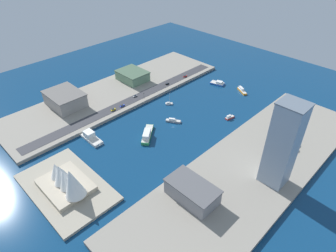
% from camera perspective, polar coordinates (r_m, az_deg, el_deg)
% --- Properties ---
extents(ground_plane, '(440.00, 440.00, 0.00)m').
position_cam_1_polar(ground_plane, '(261.56, 1.02, 0.20)').
color(ground_plane, navy).
extents(quay_west, '(70.00, 240.00, 2.92)m').
position_cam_1_polar(quay_west, '(225.38, 16.05, -7.93)').
color(quay_west, gray).
rests_on(quay_west, ground_plane).
extents(quay_east, '(70.00, 240.00, 2.92)m').
position_cam_1_polar(quay_east, '(313.24, -9.69, 6.46)').
color(quay_east, gray).
rests_on(quay_east, ground_plane).
extents(peninsula_point, '(71.25, 43.32, 2.00)m').
position_cam_1_polar(peninsula_point, '(215.99, -19.16, -11.21)').
color(peninsula_point, '#A89E89').
rests_on(peninsula_point, ground_plane).
extents(road_strip, '(11.65, 228.00, 0.15)m').
position_cam_1_polar(road_strip, '(295.46, -6.90, 5.16)').
color(road_strip, '#38383D').
rests_on(road_strip, quay_east).
extents(ferry_green_doubledeck, '(21.52, 24.88, 6.41)m').
position_cam_1_polar(ferry_green_doubledeck, '(247.29, -4.06, -1.59)').
color(ferry_green_doubledeck, '#2D8C4C').
rests_on(ferry_green_doubledeck, ground_plane).
extents(tugboat_red, '(4.81, 10.54, 3.54)m').
position_cam_1_polar(tugboat_red, '(275.45, 11.90, 1.69)').
color(tugboat_red, red).
rests_on(tugboat_red, ground_plane).
extents(sailboat_small_white, '(7.04, 7.13, 12.73)m').
position_cam_1_polar(sailboat_small_white, '(290.53, 0.22, 4.42)').
color(sailboat_small_white, white).
rests_on(sailboat_small_white, ground_plane).
extents(ferry_white_commuter, '(23.32, 8.12, 7.29)m').
position_cam_1_polar(ferry_white_commuter, '(251.36, -14.79, -2.11)').
color(ferry_white_commuter, silver).
rests_on(ferry_white_commuter, ground_plane).
extents(catamaran_blue, '(16.94, 11.41, 4.01)m').
position_cam_1_polar(catamaran_blue, '(332.12, 9.66, 8.24)').
color(catamaran_blue, blue).
rests_on(catamaran_blue, ground_plane).
extents(yacht_sleek_gray, '(13.72, 10.06, 3.49)m').
position_cam_1_polar(yacht_sleek_gray, '(264.94, 1.03, 1.04)').
color(yacht_sleek_gray, '#999EA3').
rests_on(yacht_sleek_gray, ground_plane).
extents(water_taxi_orange, '(15.96, 11.30, 4.06)m').
position_cam_1_polar(water_taxi_orange, '(322.33, 14.20, 6.74)').
color(water_taxi_orange, orange).
rests_on(water_taxi_orange, ground_plane).
extents(carpark_squat_concrete, '(37.35, 28.79, 13.49)m').
position_cam_1_polar(carpark_squat_concrete, '(297.84, -19.40, 5.01)').
color(carpark_squat_concrete, gray).
rests_on(carpark_squat_concrete, quay_east).
extents(tower_tall_glass, '(17.18, 16.04, 61.96)m').
position_cam_1_polar(tower_tall_glass, '(199.32, 21.41, -3.50)').
color(tower_tall_glass, '#8C9EB2').
rests_on(tower_tall_glass, quay_west).
extents(terminal_long_green, '(32.36, 25.57, 10.40)m').
position_cam_1_polar(terminal_long_green, '(331.25, -6.93, 9.72)').
color(terminal_long_green, slate).
rests_on(terminal_long_green, quay_east).
extents(warehouse_low_gray, '(34.04, 19.34, 11.74)m').
position_cam_1_polar(warehouse_low_gray, '(192.19, 4.73, -12.58)').
color(warehouse_low_gray, gray).
rests_on(warehouse_low_gray, quay_west).
extents(taxi_yellow_cab, '(2.08, 4.88, 1.62)m').
position_cam_1_polar(taxi_yellow_cab, '(280.42, -10.63, 3.16)').
color(taxi_yellow_cab, black).
rests_on(taxi_yellow_cab, road_strip).
extents(pickup_red, '(2.07, 4.87, 1.59)m').
position_cam_1_polar(pickup_red, '(337.96, 3.34, 9.66)').
color(pickup_red, black).
rests_on(pickup_red, road_strip).
extents(suv_black, '(1.85, 4.36, 1.45)m').
position_cam_1_polar(suv_black, '(321.05, -0.14, 8.23)').
color(suv_black, black).
rests_on(suv_black, road_strip).
extents(hatchback_blue, '(2.09, 5.05, 1.56)m').
position_cam_1_polar(hatchback_blue, '(285.13, -8.91, 3.95)').
color(hatchback_blue, black).
rests_on(hatchback_blue, road_strip).
extents(sedan_silver, '(2.15, 4.80, 1.58)m').
position_cam_1_polar(sedan_silver, '(299.56, -6.47, 5.84)').
color(sedan_silver, black).
rests_on(sedan_silver, road_strip).
extents(traffic_light_waterfront, '(0.36, 0.36, 6.50)m').
position_cam_1_polar(traffic_light_waterfront, '(293.84, -4.72, 6.09)').
color(traffic_light_waterfront, black).
rests_on(traffic_light_waterfront, quay_east).
extents(opera_landmark, '(38.86, 27.93, 23.67)m').
position_cam_1_polar(opera_landmark, '(207.14, -19.23, -9.89)').
color(opera_landmark, '#BCAD93').
rests_on(opera_landmark, peninsula_point).
extents(park_tree_cluster, '(10.64, 13.35, 10.49)m').
position_cam_1_polar(park_tree_cluster, '(252.08, 22.22, -1.79)').
color(park_tree_cluster, brown).
rests_on(park_tree_cluster, quay_west).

